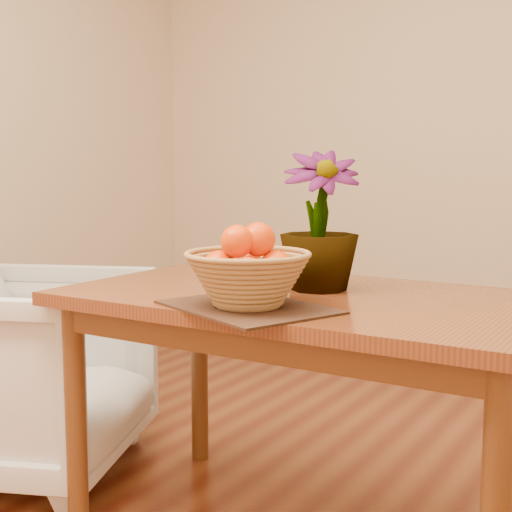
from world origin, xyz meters
The scene contains 7 objects.
wall_back centered at (0.00, 2.25, 1.35)m, with size 4.00×0.02×2.70m, color beige.
table centered at (0.00, 0.30, 0.66)m, with size 1.40×0.80×0.75m.
placemat centered at (-0.03, 0.02, 0.75)m, with size 0.42×0.32×0.01m, color #3A1F15.
wicker_basket centered at (-0.03, 0.02, 0.82)m, with size 0.33×0.33×0.13m.
orange_pile centered at (-0.03, 0.02, 0.88)m, with size 0.21×0.21×0.16m.
potted_plant centered at (0.00, 0.37, 0.96)m, with size 0.23×0.23×0.41m, color #154513.
armchair centered at (-1.11, 0.21, 0.41)m, with size 0.79×0.74×0.81m, color gray.
Camera 1 is at (0.93, -1.52, 1.11)m, focal length 50.00 mm.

